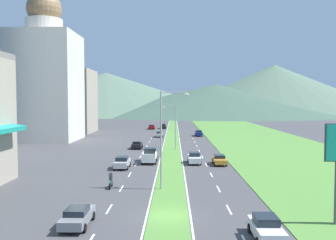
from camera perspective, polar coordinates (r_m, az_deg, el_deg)
The scene contains 42 objects.
ground_plane at distance 30.27m, azimuth 0.09°, elevation -14.74°, with size 600.00×600.00×0.00m, color #424244.
grass_median at distance 89.30m, azimuth 0.65°, elevation -2.90°, with size 3.20×240.00×0.06m, color #518438.
grass_verge_right at distance 91.56m, azimuth 13.67°, elevation -2.84°, with size 24.00×240.00×0.06m, color #518438.
lane_dash_left_3 at distance 32.51m, azimuth -9.14°, elevation -13.50°, with size 0.16×2.80×0.01m, color silver.
lane_dash_left_4 at distance 39.46m, azimuth -7.27°, elevation -10.53°, with size 0.16×2.80×0.01m, color silver.
lane_dash_left_5 at distance 46.51m, azimuth -5.98°, elevation -8.44°, with size 0.16×2.80×0.01m, color silver.
lane_dash_left_6 at distance 53.62m, azimuth -5.04°, elevation -6.90°, with size 0.16×2.80×0.01m, color silver.
lane_dash_left_7 at distance 60.78m, azimuth -4.32°, elevation -5.72°, with size 0.16×2.80×0.01m, color silver.
lane_dash_left_8 at distance 67.96m, azimuth -3.76°, elevation -4.79°, with size 0.16×2.80×0.01m, color silver.
lane_dash_left_9 at distance 75.16m, azimuth -3.30°, elevation -4.04°, with size 0.16×2.80×0.01m, color silver.
lane_dash_left_10 at distance 82.38m, azimuth -2.93°, elevation -3.42°, with size 0.16×2.80×0.01m, color silver.
lane_dash_left_11 at distance 89.61m, azimuth -2.62°, elevation -2.89°, with size 0.16×2.80×0.01m, color silver.
lane_dash_right_3 at distance 32.38m, azimuth 9.46°, elevation -13.58°, with size 0.16×2.80×0.01m, color silver.
lane_dash_right_4 at distance 39.35m, azimuth 7.86°, elevation -10.57°, with size 0.16×2.80×0.01m, color silver.
lane_dash_right_5 at distance 46.42m, azimuth 6.77°, elevation -8.47°, with size 0.16×2.80×0.01m, color silver.
lane_dash_right_6 at distance 53.55m, azimuth 5.97°, elevation -6.92°, with size 0.16×2.80×0.01m, color silver.
lane_dash_right_7 at distance 60.71m, azimuth 5.36°, elevation -5.74°, with size 0.16×2.80×0.01m, color silver.
lane_dash_right_8 at distance 67.90m, azimuth 4.88°, elevation -4.80°, with size 0.16×2.80×0.01m, color silver.
lane_dash_right_9 at distance 75.11m, azimuth 4.50°, elevation -4.05°, with size 0.16×2.80×0.01m, color silver.
lane_dash_right_10 at distance 82.33m, azimuth 4.18°, elevation -3.42°, with size 0.16×2.80×0.01m, color silver.
lane_dash_right_11 at distance 89.56m, azimuth 3.92°, elevation -2.90°, with size 0.16×2.80×0.01m, color silver.
edge_line_median_left at distance 89.33m, azimuth -0.48°, elevation -2.91°, with size 0.16×240.00×0.01m, color silver.
edge_line_median_right at distance 89.32m, azimuth 1.77°, elevation -2.91°, with size 0.16×240.00×0.01m, color silver.
domed_building at distance 90.00m, azimuth -18.56°, elevation 6.12°, with size 14.66×14.66×34.25m.
midrise_colored at distance 110.05m, azimuth -15.30°, elevation 2.82°, with size 14.34×14.34×18.13m, color #9E9384.
hill_far_left at distance 285.50m, azimuth -9.61°, elevation 4.21°, with size 192.61×192.61×30.74m, color #516B56.
hill_far_center at distance 254.86m, azimuth 7.39°, elevation 3.22°, with size 180.90×180.90×20.48m, color #3D5647.
hill_far_right at distance 278.53m, azimuth 16.22°, elevation 4.63°, with size 163.33×163.33×35.29m, color #516B56.
street_lamp_near at distance 37.85m, azimuth -0.63°, elevation -2.13°, with size 2.99×0.40×10.24m.
street_lamp_mid at distance 68.85m, azimuth 0.92°, elevation -0.64°, with size 2.66×0.31×8.36m.
car_0 at distance 50.71m, azimuth -7.15°, elevation -6.56°, with size 1.95×4.45×1.61m.
car_1 at distance 28.65m, azimuth -13.92°, elevation -14.33°, with size 1.89×4.48×1.40m.
car_2 at distance 96.08m, azimuth 4.79°, elevation -2.03°, with size 1.86×4.76×1.53m.
car_3 at distance 53.71m, azimuth 8.00°, elevation -6.13°, with size 1.88×4.22×1.40m.
car_4 at distance 93.23m, azimuth -1.34°, elevation -2.21°, with size 1.88×4.39×1.43m.
car_5 at distance 119.18m, azimuth -2.56°, elevation -1.06°, with size 1.96×4.79×1.46m.
car_6 at distance 121.72m, azimuth -0.77°, elevation -0.95°, with size 1.93×4.14×1.59m.
car_7 at distance 70.95m, azimuth -4.83°, elevation -3.86°, with size 1.98×4.23×1.45m.
car_8 at distance 26.18m, azimuth 15.04°, elevation -15.90°, with size 1.88×4.09×1.56m.
car_9 at distance 54.29m, azimuth 4.11°, elevation -5.91°, with size 1.92×4.48×1.61m.
pickup_truck_0 at distance 55.31m, azimuth -2.87°, elevation -5.56°, with size 2.18×5.40×2.00m.
motorcycle_rider at distance 39.70m, azimuth -8.89°, elevation -9.36°, with size 0.36×2.00×1.80m.
Camera 1 is at (0.42, -28.83, 9.23)m, focal length 39.17 mm.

